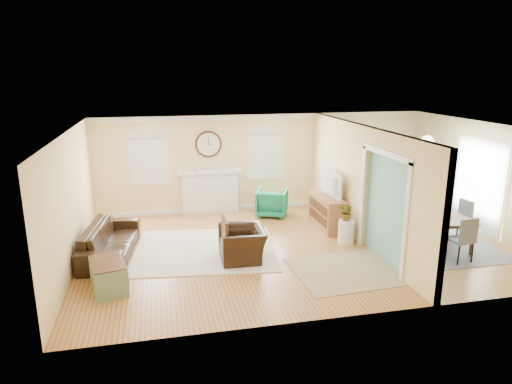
# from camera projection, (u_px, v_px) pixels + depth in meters

# --- Properties ---
(floor) EXTENTS (9.00, 9.00, 0.00)m
(floor) POSITION_uv_depth(u_px,v_px,m) (295.00, 246.00, 9.98)
(floor) COLOR #9C5523
(floor) RESTS_ON ground
(wall_back) EXTENTS (9.00, 0.02, 2.60)m
(wall_back) POSITION_uv_depth(u_px,v_px,m) (263.00, 162.00, 12.47)
(wall_back) COLOR #EDCB83
(wall_back) RESTS_ON ground
(wall_front) EXTENTS (9.00, 0.02, 2.60)m
(wall_front) POSITION_uv_depth(u_px,v_px,m) (355.00, 238.00, 6.81)
(wall_front) COLOR #EDCB83
(wall_front) RESTS_ON ground
(wall_left) EXTENTS (0.02, 6.00, 2.60)m
(wall_left) POSITION_uv_depth(u_px,v_px,m) (71.00, 202.00, 8.71)
(wall_left) COLOR #EDCB83
(wall_left) RESTS_ON ground
(wall_right) EXTENTS (0.02, 6.00, 2.60)m
(wall_right) POSITION_uv_depth(u_px,v_px,m) (482.00, 179.00, 10.57)
(wall_right) COLOR #EDCB83
(wall_right) RESTS_ON ground
(ceiling) EXTENTS (9.00, 6.00, 0.02)m
(ceiling) POSITION_uv_depth(u_px,v_px,m) (297.00, 127.00, 9.31)
(ceiling) COLOR white
(ceiling) RESTS_ON wall_back
(partition) EXTENTS (0.17, 6.00, 2.60)m
(partition) POSITION_uv_depth(u_px,v_px,m) (357.00, 180.00, 10.21)
(partition) COLOR #EDCB83
(partition) RESTS_ON ground
(fireplace) EXTENTS (1.70, 0.30, 1.17)m
(fireplace) POSITION_uv_depth(u_px,v_px,m) (210.00, 191.00, 12.23)
(fireplace) COLOR white
(fireplace) RESTS_ON ground
(wall_clock) EXTENTS (0.70, 0.07, 0.70)m
(wall_clock) POSITION_uv_depth(u_px,v_px,m) (208.00, 144.00, 11.99)
(wall_clock) COLOR #482311
(wall_clock) RESTS_ON wall_back
(window_left) EXTENTS (1.05, 0.13, 1.42)m
(window_left) POSITION_uv_depth(u_px,v_px,m) (148.00, 154.00, 11.71)
(window_left) COLOR white
(window_left) RESTS_ON wall_back
(window_right) EXTENTS (1.05, 0.13, 1.42)m
(window_right) POSITION_uv_depth(u_px,v_px,m) (266.00, 149.00, 12.35)
(window_right) COLOR white
(window_right) RESTS_ON wall_back
(french_doors) EXTENTS (0.06, 1.70, 2.20)m
(french_doors) POSITION_uv_depth(u_px,v_px,m) (479.00, 187.00, 10.61)
(french_doors) COLOR white
(french_doors) RESTS_ON ground
(pendant) EXTENTS (0.30, 0.30, 0.55)m
(pendant) POSITION_uv_depth(u_px,v_px,m) (427.00, 142.00, 10.03)
(pendant) COLOR gold
(pendant) RESTS_ON ceiling
(rug_cream) EXTENTS (3.24, 2.89, 0.02)m
(rug_cream) POSITION_uv_depth(u_px,v_px,m) (205.00, 250.00, 9.78)
(rug_cream) COLOR beige
(rug_cream) RESTS_ON floor
(rug_jute) EXTENTS (2.18, 1.83, 0.01)m
(rug_jute) POSITION_uv_depth(u_px,v_px,m) (349.00, 271.00, 8.75)
(rug_jute) COLOR tan
(rug_jute) RESTS_ON floor
(rug_grey) EXTENTS (2.41, 3.01, 0.01)m
(rug_grey) POSITION_uv_depth(u_px,v_px,m) (430.00, 240.00, 10.30)
(rug_grey) COLOR slate
(rug_grey) RESTS_ON floor
(sofa) EXTENTS (1.14, 2.33, 0.65)m
(sofa) POSITION_uv_depth(u_px,v_px,m) (110.00, 240.00, 9.43)
(sofa) COLOR black
(sofa) RESTS_ON floor
(eames_chair) EXTENTS (0.91, 1.03, 0.65)m
(eames_chair) POSITION_uv_depth(u_px,v_px,m) (242.00, 244.00, 9.24)
(eames_chair) COLOR black
(eames_chair) RESTS_ON floor
(green_chair) EXTENTS (1.01, 1.02, 0.72)m
(green_chair) POSITION_uv_depth(u_px,v_px,m) (272.00, 202.00, 12.01)
(green_chair) COLOR #08743E
(green_chair) RESTS_ON floor
(trunk) EXTENTS (0.73, 0.99, 0.52)m
(trunk) POSITION_uv_depth(u_px,v_px,m) (109.00, 276.00, 7.96)
(trunk) COLOR gray
(trunk) RESTS_ON floor
(credenza) EXTENTS (0.48, 1.40, 0.80)m
(credenza) POSITION_uv_depth(u_px,v_px,m) (327.00, 212.00, 11.10)
(credenza) COLOR #906041
(credenza) RESTS_ON floor
(tv) EXTENTS (0.20, 1.07, 0.61)m
(tv) POSITION_uv_depth(u_px,v_px,m) (327.00, 183.00, 10.92)
(tv) COLOR black
(tv) RESTS_ON credenza
(garden_stool) EXTENTS (0.36, 0.36, 0.52)m
(garden_stool) POSITION_uv_depth(u_px,v_px,m) (346.00, 232.00, 10.13)
(garden_stool) COLOR white
(garden_stool) RESTS_ON floor
(potted_plant) EXTENTS (0.39, 0.42, 0.38)m
(potted_plant) POSITION_uv_depth(u_px,v_px,m) (347.00, 212.00, 10.01)
(potted_plant) COLOR #337F33
(potted_plant) RESTS_ON garden_stool
(dining_table) EXTENTS (1.28, 2.09, 0.70)m
(dining_table) POSITION_uv_depth(u_px,v_px,m) (432.00, 226.00, 10.22)
(dining_table) COLOR #482311
(dining_table) RESTS_ON floor
(dining_chair_n) EXTENTS (0.44, 0.44, 0.96)m
(dining_chair_n) POSITION_uv_depth(u_px,v_px,m) (406.00, 203.00, 11.25)
(dining_chair_n) COLOR slate
(dining_chair_n) RESTS_ON floor
(dining_chair_s) EXTENTS (0.47, 0.47, 0.95)m
(dining_chair_s) POSITION_uv_depth(u_px,v_px,m) (461.00, 235.00, 9.07)
(dining_chair_s) COLOR slate
(dining_chair_s) RESTS_ON floor
(dining_chair_w) EXTENTS (0.51, 0.51, 0.99)m
(dining_chair_w) POSITION_uv_depth(u_px,v_px,m) (410.00, 219.00, 9.97)
(dining_chair_w) COLOR white
(dining_chair_w) RESTS_ON floor
(dining_chair_e) EXTENTS (0.46, 0.46, 0.93)m
(dining_chair_e) POSITION_uv_depth(u_px,v_px,m) (459.00, 217.00, 10.21)
(dining_chair_e) COLOR slate
(dining_chair_e) RESTS_ON floor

